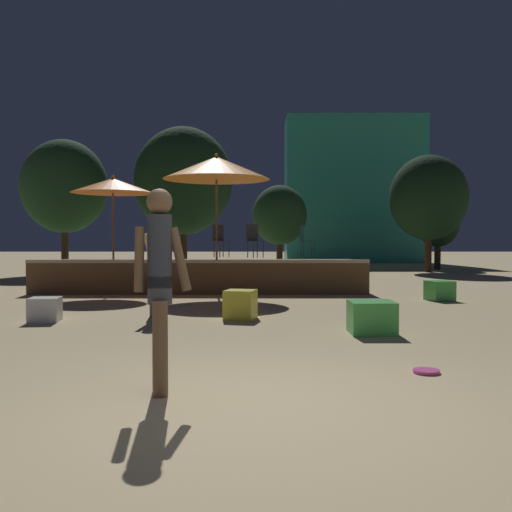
{
  "coord_description": "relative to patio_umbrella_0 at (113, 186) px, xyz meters",
  "views": [
    {
      "loc": [
        0.0,
        -4.5,
        1.32
      ],
      "look_at": [
        0.0,
        5.54,
        1.04
      ],
      "focal_mm": 40.0,
      "sensor_mm": 36.0,
      "label": 1
    }
  ],
  "objects": [
    {
      "name": "cube_seat_3",
      "position": [
        5.15,
        -6.06,
        -2.42
      ],
      "size": [
        0.62,
        0.62,
        0.46
      ],
      "rotation": [
        0.0,
        0.0,
        0.0
      ],
      "color": "#4CC651",
      "rests_on": "ground"
    },
    {
      "name": "background_tree_1",
      "position": [
        11.68,
        11.52,
        -0.62
      ],
      "size": [
        1.89,
        1.89,
        3.09
      ],
      "color": "#3D2B1C",
      "rests_on": "ground"
    },
    {
      "name": "person_1",
      "position": [
        1.81,
        -4.26,
        -1.69
      ],
      "size": [
        0.37,
        0.44,
        1.76
      ],
      "rotation": [
        0.0,
        0.0,
        5.62
      ],
      "color": "#3F3F47",
      "rests_on": "ground"
    },
    {
      "name": "frisbee_disc",
      "position": [
        5.21,
        -8.45,
        -2.63
      ],
      "size": [
        0.26,
        0.26,
        0.03
      ],
      "color": "#E54C99",
      "rests_on": "ground"
    },
    {
      "name": "background_tree_3",
      "position": [
        0.67,
        8.35,
        0.98
      ],
      "size": [
        3.83,
        3.83,
        5.75
      ],
      "color": "#3D2B1C",
      "rests_on": "ground"
    },
    {
      "name": "cube_seat_2",
      "position": [
        7.53,
        -1.66,
        -2.44
      ],
      "size": [
        0.61,
        0.61,
        0.43
      ],
      "rotation": [
        0.0,
        0.0,
        0.26
      ],
      "color": "#4CC651",
      "rests_on": "ground"
    },
    {
      "name": "cube_seat_4",
      "position": [
        3.26,
        -4.59,
        -2.41
      ],
      "size": [
        0.58,
        0.58,
        0.48
      ],
      "rotation": [
        0.0,
        0.0,
        -0.24
      ],
      "color": "yellow",
      "rests_on": "ground"
    },
    {
      "name": "background_tree_0",
      "position": [
        10.64,
        9.47,
        0.41
      ],
      "size": [
        3.18,
        3.18,
        4.82
      ],
      "color": "#3D2B1C",
      "rests_on": "ground"
    },
    {
      "name": "background_tree_4",
      "position": [
        4.59,
        11.68,
        -0.22
      ],
      "size": [
        2.45,
        2.45,
        3.79
      ],
      "color": "#3D2B1C",
      "rests_on": "ground"
    },
    {
      "name": "cube_seat_0",
      "position": [
        0.11,
        -4.87,
        -2.46
      ],
      "size": [
        0.52,
        0.52,
        0.39
      ],
      "rotation": [
        0.0,
        0.0,
        0.12
      ],
      "color": "white",
      "rests_on": "ground"
    },
    {
      "name": "patio_umbrella_0",
      "position": [
        0.0,
        0.0,
        0.0
      ],
      "size": [
        2.04,
        2.04,
        2.92
      ],
      "color": "brown",
      "rests_on": "ground"
    },
    {
      "name": "background_tree_2",
      "position": [
        -3.96,
        8.24,
        0.75
      ],
      "size": [
        3.31,
        3.31,
        5.23
      ],
      "color": "#3D2B1C",
      "rests_on": "ground"
    },
    {
      "name": "patio_umbrella_1",
      "position": [
        2.57,
        -0.27,
        0.4
      ],
      "size": [
        2.58,
        2.58,
        3.41
      ],
      "color": "brown",
      "rests_on": "ground"
    },
    {
      "name": "ground_plane",
      "position": [
        3.52,
        -9.56,
        -2.65
      ],
      "size": [
        120.0,
        120.0,
        0.0
      ],
      "primitive_type": "plane",
      "color": "#D1B784"
    },
    {
      "name": "bistro_chair_1",
      "position": [
        4.89,
        1.95,
        -1.26
      ],
      "size": [
        0.43,
        0.43,
        0.9
      ],
      "rotation": [
        0.0,
        0.0,
        1.25
      ],
      "color": "#1E4C47",
      "rests_on": "wooden_deck"
    },
    {
      "name": "bistro_chair_0",
      "position": [
        2.51,
        1.82,
        -1.26
      ],
      "size": [
        0.48,
        0.48,
        0.9
      ],
      "rotation": [
        0.0,
        0.0,
        0.62
      ],
      "color": "#2D3338",
      "rests_on": "wooden_deck"
    },
    {
      "name": "distant_building",
      "position": [
        9.3,
        19.88,
        1.59
      ],
      "size": [
        8.02,
        3.41,
        8.47
      ],
      "color": "teal",
      "rests_on": "ground"
    },
    {
      "name": "bistro_chair_2",
      "position": [
        3.46,
        1.21,
        -1.26
      ],
      "size": [
        0.47,
        0.47,
        0.9
      ],
      "rotation": [
        0.0,
        0.0,
        0.54
      ],
      "color": "#2D3338",
      "rests_on": "wooden_deck"
    },
    {
      "name": "wooden_deck",
      "position": [
        2.12,
        1.1,
        -2.27
      ],
      "size": [
        8.28,
        2.98,
        0.84
      ],
      "color": "brown",
      "rests_on": "ground"
    },
    {
      "name": "person_0",
      "position": [
        2.7,
        -9.2,
        -1.69
      ],
      "size": [
        0.5,
        0.3,
        1.76
      ],
      "rotation": [
        0.0,
        0.0,
        4.88
      ],
      "color": "#3F3F47",
      "rests_on": "ground"
    }
  ]
}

